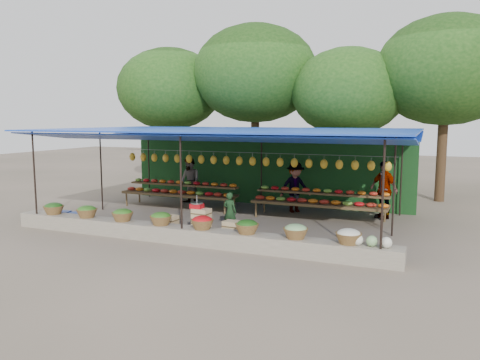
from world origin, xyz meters
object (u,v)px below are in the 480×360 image
at_px(crate_counter, 201,225).
at_px(blue_crate_back, 61,216).
at_px(vendor_seated, 230,212).
at_px(blue_crate_front, 77,217).
at_px(weighing_scale, 197,205).

height_order(crate_counter, blue_crate_back, crate_counter).
bearing_deg(vendor_seated, crate_counter, 70.39).
height_order(blue_crate_front, blue_crate_back, blue_crate_back).
distance_m(crate_counter, vendor_seated, 1.06).
bearing_deg(blue_crate_front, blue_crate_back, -178.36).
xyz_separation_m(crate_counter, weighing_scale, (-0.10, 0.00, 0.54)).
bearing_deg(blue_crate_front, crate_counter, -8.15).
xyz_separation_m(vendor_seated, blue_crate_back, (-5.30, -0.86, -0.40)).
bearing_deg(weighing_scale, vendor_seated, 59.97).
bearing_deg(crate_counter, blue_crate_back, 179.04).
height_order(vendor_seated, blue_crate_back, vendor_seated).
relative_size(weighing_scale, blue_crate_back, 0.69).
bearing_deg(blue_crate_back, crate_counter, -17.49).
distance_m(crate_counter, weighing_scale, 0.55).
height_order(weighing_scale, blue_crate_back, weighing_scale).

